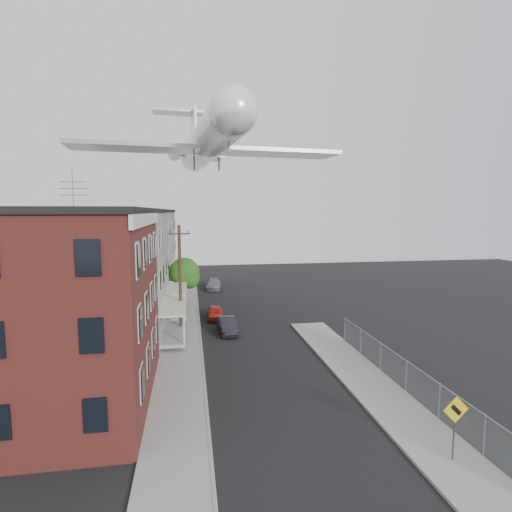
{
  "coord_description": "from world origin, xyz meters",
  "views": [
    {
      "loc": [
        -4.73,
        -14.63,
        10.12
      ],
      "look_at": [
        -0.7,
        9.7,
        7.34
      ],
      "focal_mm": 28.0,
      "sensor_mm": 36.0,
      "label": 1
    }
  ],
  "objects_px": {
    "utility_pole": "(180,278)",
    "street_tree": "(186,274)",
    "warning_sign": "(455,418)",
    "airplane": "(207,142)",
    "car_near": "(215,313)",
    "car_far": "(214,284)",
    "car_mid": "(227,325)"
  },
  "relations": [
    {
      "from": "airplane",
      "to": "utility_pole",
      "type": "bearing_deg",
      "value": -106.97
    },
    {
      "from": "street_tree",
      "to": "car_near",
      "type": "relative_size",
      "value": 1.45
    },
    {
      "from": "street_tree",
      "to": "car_near",
      "type": "xyz_separation_m",
      "value": [
        2.75,
        -5.73,
        -2.84
      ]
    },
    {
      "from": "car_far",
      "to": "car_mid",
      "type": "bearing_deg",
      "value": -82.83
    },
    {
      "from": "car_near",
      "to": "warning_sign",
      "type": "bearing_deg",
      "value": -68.71
    },
    {
      "from": "warning_sign",
      "to": "car_near",
      "type": "xyz_separation_m",
      "value": [
        -8.13,
        23.22,
        -1.27
      ]
    },
    {
      "from": "warning_sign",
      "to": "street_tree",
      "type": "bearing_deg",
      "value": 110.58
    },
    {
      "from": "car_mid",
      "to": "airplane",
      "type": "relative_size",
      "value": 0.13
    },
    {
      "from": "car_mid",
      "to": "airplane",
      "type": "bearing_deg",
      "value": 92.77
    },
    {
      "from": "car_near",
      "to": "car_mid",
      "type": "relative_size",
      "value": 0.92
    },
    {
      "from": "warning_sign",
      "to": "utility_pole",
      "type": "distance_m",
      "value": 22.25
    },
    {
      "from": "street_tree",
      "to": "airplane",
      "type": "height_order",
      "value": "airplane"
    },
    {
      "from": "warning_sign",
      "to": "car_mid",
      "type": "height_order",
      "value": "warning_sign"
    },
    {
      "from": "car_near",
      "to": "airplane",
      "type": "distance_m",
      "value": 17.08
    },
    {
      "from": "warning_sign",
      "to": "car_far",
      "type": "distance_m",
      "value": 38.47
    },
    {
      "from": "car_far",
      "to": "airplane",
      "type": "relative_size",
      "value": 0.15
    },
    {
      "from": "warning_sign",
      "to": "street_tree",
      "type": "height_order",
      "value": "street_tree"
    },
    {
      "from": "warning_sign",
      "to": "airplane",
      "type": "relative_size",
      "value": 0.09
    },
    {
      "from": "utility_pole",
      "to": "street_tree",
      "type": "height_order",
      "value": "utility_pole"
    },
    {
      "from": "car_near",
      "to": "car_mid",
      "type": "height_order",
      "value": "car_mid"
    },
    {
      "from": "utility_pole",
      "to": "car_near",
      "type": "bearing_deg",
      "value": 53.77
    },
    {
      "from": "utility_pole",
      "to": "car_near",
      "type": "xyz_separation_m",
      "value": [
        3.07,
        4.19,
        -4.06
      ]
    },
    {
      "from": "warning_sign",
      "to": "airplane",
      "type": "bearing_deg",
      "value": 106.89
    },
    {
      "from": "utility_pole",
      "to": "car_mid",
      "type": "height_order",
      "value": "utility_pole"
    },
    {
      "from": "warning_sign",
      "to": "airplane",
      "type": "height_order",
      "value": "airplane"
    },
    {
      "from": "car_mid",
      "to": "car_far",
      "type": "bearing_deg",
      "value": 86.08
    },
    {
      "from": "warning_sign",
      "to": "car_mid",
      "type": "relative_size",
      "value": 0.72
    },
    {
      "from": "utility_pole",
      "to": "car_far",
      "type": "height_order",
      "value": "utility_pole"
    },
    {
      "from": "airplane",
      "to": "street_tree",
      "type": "bearing_deg",
      "value": 157.0
    },
    {
      "from": "utility_pole",
      "to": "street_tree",
      "type": "distance_m",
      "value": 10.0
    },
    {
      "from": "utility_pole",
      "to": "airplane",
      "type": "bearing_deg",
      "value": 73.03
    },
    {
      "from": "street_tree",
      "to": "airplane",
      "type": "relative_size",
      "value": 0.18
    }
  ]
}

